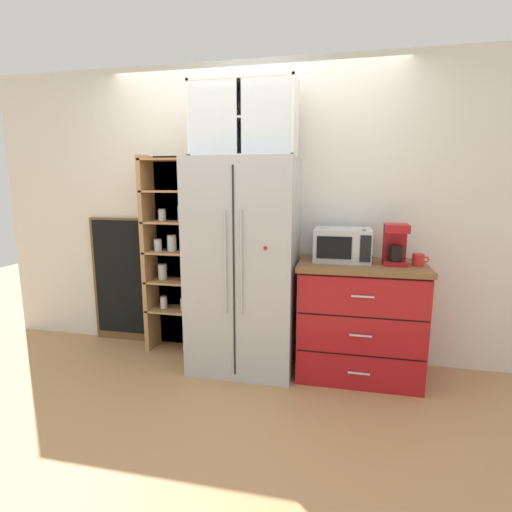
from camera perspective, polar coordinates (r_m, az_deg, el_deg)
The scene contains 12 objects.
ground_plane at distance 3.49m, azimuth -1.80°, elevation -15.65°, with size 10.71×10.71×0.00m, color tan.
wall_back_cream at distance 3.53m, azimuth -0.33°, elevation 6.21°, with size 5.01×0.10×2.55m, color silver.
refrigerator at distance 3.24m, azimuth -1.73°, elevation -1.44°, with size 0.85×0.65×1.74m.
pantry_shelf_column at distance 3.69m, azimuth -11.64°, elevation 0.53°, with size 0.54×0.30×1.78m.
counter_cabinet at distance 3.29m, azimuth 14.72°, elevation -8.88°, with size 0.98×0.59×0.93m.
microwave at distance 3.19m, azimuth 12.37°, elevation 1.60°, with size 0.44×0.33×0.26m.
coffee_maker at distance 3.17m, azimuth 19.51°, elevation 1.65°, with size 0.17×0.20×0.31m.
mug_red at distance 3.19m, azimuth 22.45°, elevation -0.50°, with size 0.12×0.09×0.09m.
mug_navy at distance 3.17m, azimuth 15.17°, elevation -0.15°, with size 0.12×0.09×0.09m.
bottle_amber at distance 3.11m, azimuth 15.25°, elevation 0.97°, with size 0.07×0.07×0.26m.
upper_cabinet at distance 3.25m, azimuth -1.64°, elevation 19.06°, with size 0.82×0.32×0.57m.
chalkboard_menu at distance 4.06m, azimuth -18.87°, elevation -3.28°, with size 0.60×0.04×1.21m.
Camera 1 is at (0.77, -3.04, 1.54)m, focal length 27.63 mm.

